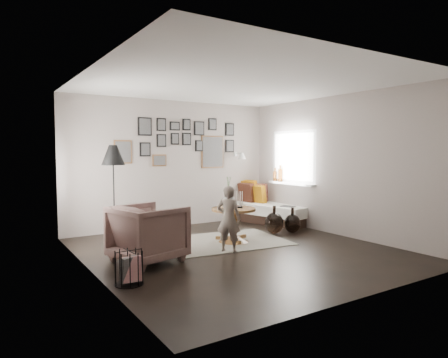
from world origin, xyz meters
TOP-DOWN VIEW (x-y plane):
  - ground at (0.00, 0.00)m, footprint 4.80×4.80m
  - wall_back at (0.00, 2.40)m, footprint 4.50×0.00m
  - wall_front at (0.00, -2.40)m, footprint 4.50×0.00m
  - wall_left at (-2.25, 0.00)m, footprint 0.00×4.80m
  - wall_right at (2.25, 0.00)m, footprint 0.00×4.80m
  - ceiling at (0.00, 0.00)m, footprint 4.80×4.80m
  - door_left at (-2.23, 1.20)m, footprint 0.00×2.14m
  - window_right at (2.18, 1.34)m, footprint 0.15×1.32m
  - gallery_wall at (0.29, 2.38)m, footprint 2.74×0.03m
  - wall_sconce at (1.55, 2.13)m, footprint 0.18×0.36m
  - rug at (0.09, 0.63)m, footprint 2.30×1.74m
  - pedestal_table at (0.25, 0.50)m, footprint 0.76×0.76m
  - vase at (0.17, 0.52)m, footprint 0.22×0.22m
  - candles at (0.36, 0.50)m, footprint 0.13×0.13m
  - daybed at (2.00, 1.73)m, footprint 1.20×1.97m
  - magazine_on_daybed at (2.00, 1.09)m, footprint 0.30×0.34m
  - armchair at (-1.44, 0.15)m, footprint 1.08×1.06m
  - armchair_cushion at (-1.41, 0.20)m, footprint 0.44×0.45m
  - floor_lamp at (-1.51, 1.49)m, footprint 0.39×0.39m
  - magazine_basket at (-2.00, -0.64)m, footprint 0.34×0.34m
  - demijohn_large at (1.30, 0.69)m, footprint 0.35×0.35m
  - demijohn_small at (1.65, 0.57)m, footprint 0.31×0.31m
  - child at (-0.19, -0.01)m, footprint 0.44×0.45m

SIDE VIEW (x-z plane):
  - ground at x=0.00m, z-range 0.00..0.00m
  - rug at x=0.09m, z-range 0.00..0.01m
  - demijohn_small at x=1.65m, z-range -0.06..0.42m
  - magazine_basket at x=-2.00m, z-range 0.00..0.40m
  - demijohn_large at x=1.30m, z-range -0.06..0.47m
  - pedestal_table at x=0.25m, z-range -0.02..0.57m
  - daybed at x=2.00m, z-range -0.18..0.73m
  - armchair at x=-1.44m, z-range 0.00..0.82m
  - magazine_on_daybed at x=2.00m, z-range 0.42..0.43m
  - armchair_cushion at x=-1.41m, z-range 0.40..0.56m
  - child at x=-0.19m, z-range 0.00..1.04m
  - candles at x=0.36m, z-range 0.59..0.87m
  - vase at x=0.17m, z-range 0.49..1.03m
  - window_right at x=2.18m, z-range 0.28..1.58m
  - door_left at x=-2.23m, z-range -0.02..2.12m
  - wall_back at x=0.00m, z-range -0.95..3.55m
  - wall_front at x=0.00m, z-range -0.95..3.55m
  - wall_left at x=-2.25m, z-range -1.10..3.70m
  - wall_right at x=2.25m, z-range -1.10..3.70m
  - floor_lamp at x=-1.51m, z-range 0.60..2.27m
  - wall_sconce at x=1.55m, z-range 1.38..1.54m
  - gallery_wall at x=0.29m, z-range 1.20..2.28m
  - ceiling at x=0.00m, z-range 2.60..2.60m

